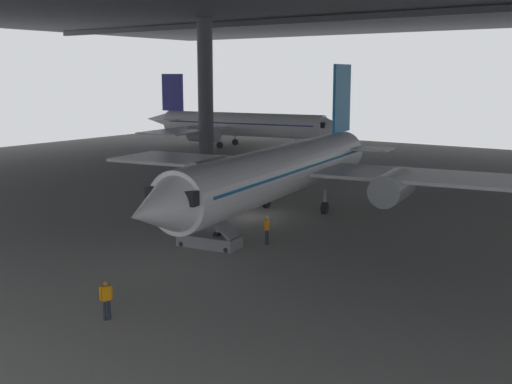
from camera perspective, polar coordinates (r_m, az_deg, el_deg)
ground_plane at (r=44.79m, az=0.24°, el=-2.33°), size 110.00×110.00×0.00m
airplane_main at (r=44.81m, az=2.57°, el=2.00°), size 33.24×34.15×10.80m
boarding_stairs at (r=37.31m, az=-4.28°, el=-3.82°), size 4.22×2.00×4.52m
crew_worker_near_nose at (r=26.96m, az=-13.27°, el=-9.18°), size 0.35×0.51×1.68m
crew_worker_by_stairs at (r=37.62m, az=0.99°, el=-3.23°), size 0.30×0.54×1.74m
airplane_distant at (r=88.46m, az=-1.58°, el=6.07°), size 31.50×30.67×10.09m
baggage_tug at (r=57.28m, az=1.42°, el=1.01°), size 1.32×2.22×0.90m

